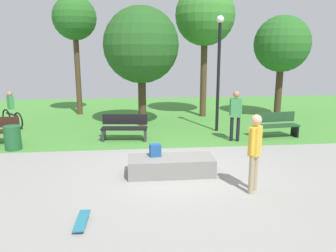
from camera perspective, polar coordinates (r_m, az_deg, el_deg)
The scene contains 16 objects.
ground_plane at distance 8.89m, azimuth 1.51°, elevation -7.64°, with size 28.00×28.00×0.00m, color gray.
grass_lawn at distance 16.62m, azimuth -2.02°, elevation 2.04°, with size 26.60×11.94×0.01m, color #478C38.
concrete_ledge at distance 8.55m, azimuth 0.52°, elevation -6.86°, with size 2.19×0.87×0.45m, color gray.
backpack_on_ledge at distance 8.53m, azimuth -2.21°, elevation -4.18°, with size 0.28×0.20×0.32m, color #1E4C8C.
skater_performing_trick at distance 7.50m, azimuth 14.71°, elevation -3.55°, with size 0.36×0.37×1.78m.
skateboard_by_ledge at distance 6.51m, azimuth -14.62°, elevation -15.46°, with size 0.22×0.80×0.08m.
park_bench_far_left at distance 12.71m, azimuth 18.13°, elevation 0.25°, with size 1.64×0.66×0.91m.
park_bench_center_lawn at distance 11.79m, azimuth -7.48°, elevation -0.17°, with size 1.64×0.64×0.91m.
tree_slender_maple at distance 13.87m, azimuth -4.63°, elevation 13.65°, with size 3.09×3.09×4.88m.
tree_broad_elm at distance 16.04m, azimuth 6.38°, elevation 18.24°, with size 2.74×2.74×6.07m.
tree_tall_oak at distance 17.02m, azimuth -15.78°, elevation 17.21°, with size 2.06×2.06×5.66m.
tree_leaning_ash at distance 16.47m, azimuth 19.02°, elevation 13.11°, with size 2.56×2.56×4.70m.
lamp_post at distance 12.97m, azimuth 8.73°, elevation 10.66°, with size 0.28×0.28×4.39m.
trash_bin at distance 11.70m, azimuth -25.17°, elevation -1.86°, with size 0.52×0.52×0.78m, color #1E592D.
pedestrian_with_backpack at distance 11.71m, azimuth 11.56°, elevation 2.55°, with size 0.41×0.42×1.78m.
cyclist_on_bicycle at distance 15.20m, azimuth -25.33°, elevation 2.20°, with size 1.29×1.37×1.52m.
Camera 1 is at (-1.08, -8.26, 3.10)m, focal length 35.42 mm.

